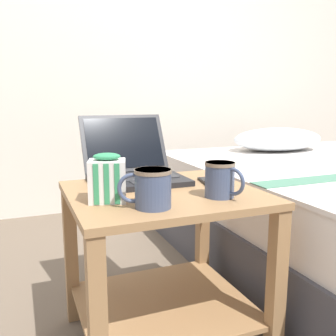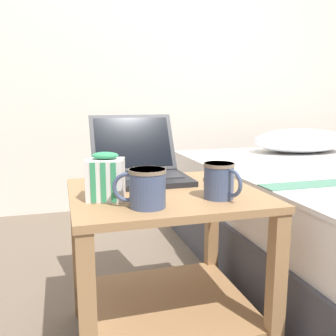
{
  "view_description": "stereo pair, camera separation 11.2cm",
  "coord_description": "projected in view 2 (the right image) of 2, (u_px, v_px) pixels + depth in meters",
  "views": [
    {
      "loc": [
        -0.41,
        -1.07,
        0.81
      ],
      "look_at": [
        0.0,
        -0.04,
        0.6
      ],
      "focal_mm": 40.0,
      "sensor_mm": 36.0,
      "label": 1
    },
    {
      "loc": [
        -0.31,
        -1.1,
        0.81
      ],
      "look_at": [
        0.0,
        -0.04,
        0.6
      ],
      "focal_mm": 40.0,
      "sensor_mm": 36.0,
      "label": 2
    }
  ],
  "objects": [
    {
      "name": "cell_phone",
      "position": [
        218.0,
        183.0,
        1.26
      ],
      "size": [
        0.1,
        0.16,
        0.01
      ],
      "color": "black",
      "rests_on": "bedside_table"
    },
    {
      "name": "back_wall",
      "position": [
        101.0,
        33.0,
        2.58
      ],
      "size": [
        8.0,
        0.05,
        2.5
      ],
      "color": "beige",
      "rests_on": "ground_plane"
    },
    {
      "name": "mug_front_right",
      "position": [
        146.0,
        186.0,
        0.99
      ],
      "size": [
        0.14,
        0.1,
        0.1
      ],
      "color": "#3F4C6B",
      "rests_on": "bedside_table"
    },
    {
      "name": "laptop",
      "position": [
        139.0,
        167.0,
        1.34
      ],
      "size": [
        0.32,
        0.35,
        0.22
      ],
      "color": "black",
      "rests_on": "bedside_table"
    },
    {
      "name": "snack_bag",
      "position": [
        106.0,
        178.0,
        1.06
      ],
      "size": [
        0.12,
        0.11,
        0.14
      ],
      "color": "silver",
      "rests_on": "bedside_table"
    },
    {
      "name": "bedside_table",
      "position": [
        165.0,
        246.0,
        1.21
      ],
      "size": [
        0.58,
        0.53,
        0.52
      ],
      "color": "#997047",
      "rests_on": "ground_plane"
    },
    {
      "name": "mug_front_left",
      "position": [
        220.0,
        179.0,
        1.08
      ],
      "size": [
        0.09,
        0.13,
        0.1
      ],
      "color": "#3F4C6B",
      "rests_on": "bedside_table"
    }
  ]
}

